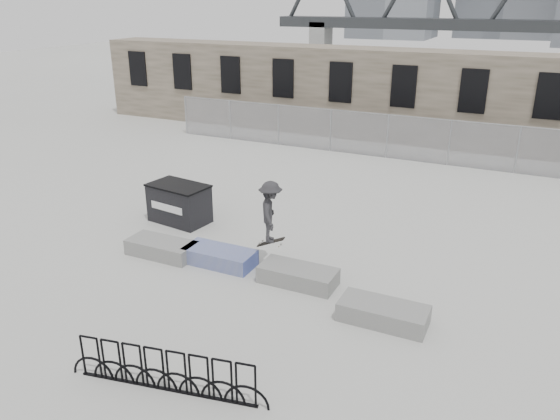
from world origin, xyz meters
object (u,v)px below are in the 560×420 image
object	(u,v)px
bike_rack	(166,371)
skateboarder	(271,212)
planter_center_left	(219,256)
planter_offset	(383,312)
planter_far_left	(162,247)
dumpster	(179,203)
planter_center_right	(298,275)

from	to	relation	value
bike_rack	skateboarder	distance (m)	5.50
bike_rack	skateboarder	xyz separation A→B (m)	(-0.46, 5.35, 1.19)
planter_center_left	planter_offset	world-z (taller)	same
planter_far_left	dumpster	xyz separation A→B (m)	(-1.00, 2.33, 0.40)
planter_offset	planter_far_left	bearing A→B (deg)	174.45
planter_center_left	planter_offset	bearing A→B (deg)	-10.24
planter_center_right	dumpster	world-z (taller)	dumpster
planter_offset	dumpster	xyz separation A→B (m)	(-7.67, 2.97, 0.40)
dumpster	skateboarder	world-z (taller)	skateboarder
planter_center_left	planter_center_right	size ratio (longest dim) A/B	1.00
bike_rack	planter_center_left	bearing A→B (deg)	110.53
skateboarder	dumpster	bearing A→B (deg)	42.96
planter_offset	skateboarder	distance (m)	3.99
planter_center_left	dumpster	world-z (taller)	dumpster
planter_center_left	planter_center_right	world-z (taller)	same
planter_center_left	planter_offset	xyz separation A→B (m)	(4.88, -0.88, 0.00)
bike_rack	planter_far_left	bearing A→B (deg)	127.75
planter_center_right	dumpster	size ratio (longest dim) A/B	0.96
planter_far_left	skateboarder	bearing A→B (deg)	11.93
planter_far_left	planter_center_right	distance (m)	4.19
planter_far_left	bike_rack	size ratio (longest dim) A/B	0.50
planter_center_right	bike_rack	bearing A→B (deg)	-96.66
planter_far_left	planter_center_left	xyz separation A→B (m)	(1.78, 0.23, 0.00)
planter_offset	dumpster	world-z (taller)	dumpster
planter_center_right	skateboarder	bearing A→B (deg)	154.16
planter_offset	planter_center_right	bearing A→B (deg)	161.75
planter_far_left	planter_center_right	bearing A→B (deg)	2.31
planter_center_right	dumpster	xyz separation A→B (m)	(-5.19, 2.16, 0.40)
planter_center_right	planter_offset	distance (m)	2.61
planter_far_left	dumpster	bearing A→B (deg)	113.34
planter_center_left	planter_center_right	bearing A→B (deg)	-1.55
bike_rack	skateboarder	size ratio (longest dim) A/B	2.12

